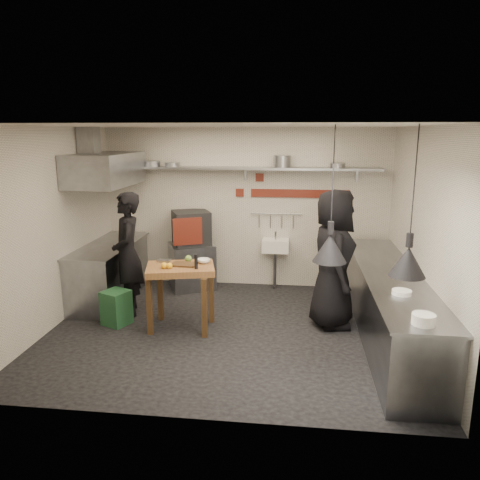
# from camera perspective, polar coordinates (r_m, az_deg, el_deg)

# --- Properties ---
(floor) EXTENTS (5.00, 5.00, 0.00)m
(floor) POSITION_cam_1_polar(r_m,az_deg,el_deg) (6.70, -1.32, -10.95)
(floor) COLOR black
(floor) RESTS_ON ground
(ceiling) EXTENTS (5.00, 5.00, 0.00)m
(ceiling) POSITION_cam_1_polar(r_m,az_deg,el_deg) (6.12, -1.47, 13.75)
(ceiling) COLOR beige
(ceiling) RESTS_ON floor
(wall_back) EXTENTS (5.00, 0.04, 2.80)m
(wall_back) POSITION_cam_1_polar(r_m,az_deg,el_deg) (8.31, 0.67, 3.88)
(wall_back) COLOR beige
(wall_back) RESTS_ON floor
(wall_front) EXTENTS (5.00, 0.04, 2.80)m
(wall_front) POSITION_cam_1_polar(r_m,az_deg,el_deg) (4.26, -5.42, -5.12)
(wall_front) COLOR beige
(wall_front) RESTS_ON floor
(wall_left) EXTENTS (0.04, 4.20, 2.80)m
(wall_left) POSITION_cam_1_polar(r_m,az_deg,el_deg) (7.06, -21.92, 1.28)
(wall_left) COLOR beige
(wall_left) RESTS_ON floor
(wall_right) EXTENTS (0.04, 4.20, 2.80)m
(wall_right) POSITION_cam_1_polar(r_m,az_deg,el_deg) (6.41, 21.33, 0.21)
(wall_right) COLOR beige
(wall_right) RESTS_ON floor
(red_band_horiz) EXTENTS (1.70, 0.02, 0.14)m
(red_band_horiz) POSITION_cam_1_polar(r_m,az_deg,el_deg) (8.20, 7.31, 5.63)
(red_band_horiz) COLOR maroon
(red_band_horiz) RESTS_ON wall_back
(red_band_vert) EXTENTS (0.14, 0.02, 1.10)m
(red_band_vert) POSITION_cam_1_polar(r_m,az_deg,el_deg) (8.30, 11.36, 2.22)
(red_band_vert) COLOR maroon
(red_band_vert) RESTS_ON wall_back
(red_tile_a) EXTENTS (0.14, 0.02, 0.14)m
(red_tile_a) POSITION_cam_1_polar(r_m,az_deg,el_deg) (8.20, 2.42, 7.62)
(red_tile_a) COLOR maroon
(red_tile_a) RESTS_ON wall_back
(red_tile_b) EXTENTS (0.14, 0.02, 0.14)m
(red_tile_b) POSITION_cam_1_polar(r_m,az_deg,el_deg) (8.26, -0.03, 5.79)
(red_tile_b) COLOR maroon
(red_tile_b) RESTS_ON wall_back
(back_shelf) EXTENTS (4.60, 0.34, 0.04)m
(back_shelf) POSITION_cam_1_polar(r_m,az_deg,el_deg) (8.05, 0.55, 8.75)
(back_shelf) COLOR slate
(back_shelf) RESTS_ON wall_back
(shelf_bracket_left) EXTENTS (0.04, 0.06, 0.24)m
(shelf_bracket_left) POSITION_cam_1_polar(r_m,az_deg,el_deg) (8.62, -12.13, 8.08)
(shelf_bracket_left) COLOR slate
(shelf_bracket_left) RESTS_ON wall_back
(shelf_bracket_mid) EXTENTS (0.04, 0.06, 0.24)m
(shelf_bracket_mid) POSITION_cam_1_polar(r_m,az_deg,el_deg) (8.20, 0.66, 8.13)
(shelf_bracket_mid) COLOR slate
(shelf_bracket_mid) RESTS_ON wall_back
(shelf_bracket_right) EXTENTS (0.04, 0.06, 0.24)m
(shelf_bracket_right) POSITION_cam_1_polar(r_m,az_deg,el_deg) (8.22, 14.07, 7.75)
(shelf_bracket_right) COLOR slate
(shelf_bracket_right) RESTS_ON wall_back
(pan_far_left) EXTENTS (0.33, 0.33, 0.09)m
(pan_far_left) POSITION_cam_1_polar(r_m,az_deg,el_deg) (8.37, -10.66, 9.14)
(pan_far_left) COLOR slate
(pan_far_left) RESTS_ON back_shelf
(pan_mid_left) EXTENTS (0.30, 0.30, 0.07)m
(pan_mid_left) POSITION_cam_1_polar(r_m,az_deg,el_deg) (8.27, -8.26, 9.12)
(pan_mid_left) COLOR slate
(pan_mid_left) RESTS_ON back_shelf
(stock_pot) EXTENTS (0.34, 0.34, 0.20)m
(stock_pot) POSITION_cam_1_polar(r_m,az_deg,el_deg) (7.99, 5.20, 9.53)
(stock_pot) COLOR slate
(stock_pot) RESTS_ON back_shelf
(pan_right) EXTENTS (0.32, 0.32, 0.08)m
(pan_right) POSITION_cam_1_polar(r_m,az_deg,el_deg) (8.02, 11.80, 8.89)
(pan_right) COLOR slate
(pan_right) RESTS_ON back_shelf
(oven_stand) EXTENTS (0.94, 0.91, 0.80)m
(oven_stand) POSITION_cam_1_polar(r_m,az_deg,el_deg) (8.36, -5.87, -3.16)
(oven_stand) COLOR slate
(oven_stand) RESTS_ON floor
(combi_oven) EXTENTS (0.78, 0.76, 0.58)m
(combi_oven) POSITION_cam_1_polar(r_m,az_deg,el_deg) (8.22, -5.96, 1.52)
(combi_oven) COLOR black
(combi_oven) RESTS_ON oven_stand
(oven_door) EXTENTS (0.46, 0.23, 0.46)m
(oven_door) POSITION_cam_1_polar(r_m,az_deg,el_deg) (7.91, -6.40, 1.04)
(oven_door) COLOR maroon
(oven_door) RESTS_ON combi_oven
(oven_glass) EXTENTS (0.31, 0.15, 0.34)m
(oven_glass) POSITION_cam_1_polar(r_m,az_deg,el_deg) (7.93, -6.48, 1.07)
(oven_glass) COLOR black
(oven_glass) RESTS_ON oven_door
(hand_sink) EXTENTS (0.46, 0.34, 0.22)m
(hand_sink) POSITION_cam_1_polar(r_m,az_deg,el_deg) (8.22, 4.34, -0.67)
(hand_sink) COLOR white
(hand_sink) RESTS_ON wall_back
(sink_tap) EXTENTS (0.03, 0.03, 0.14)m
(sink_tap) POSITION_cam_1_polar(r_m,az_deg,el_deg) (8.18, 4.36, 0.55)
(sink_tap) COLOR slate
(sink_tap) RESTS_ON hand_sink
(sink_drain) EXTENTS (0.06, 0.06, 0.66)m
(sink_drain) POSITION_cam_1_polar(r_m,az_deg,el_deg) (8.29, 4.28, -3.69)
(sink_drain) COLOR slate
(sink_drain) RESTS_ON floor
(utensil_rail) EXTENTS (0.90, 0.02, 0.02)m
(utensil_rail) POSITION_cam_1_polar(r_m,az_deg,el_deg) (8.24, 4.45, 3.21)
(utensil_rail) COLOR slate
(utensil_rail) RESTS_ON wall_back
(counter_right) EXTENTS (0.70, 3.80, 0.90)m
(counter_right) POSITION_cam_1_polar(r_m,az_deg,el_deg) (6.59, 17.67, -7.78)
(counter_right) COLOR slate
(counter_right) RESTS_ON floor
(counter_right_top) EXTENTS (0.76, 3.90, 0.03)m
(counter_right_top) POSITION_cam_1_polar(r_m,az_deg,el_deg) (6.45, 17.95, -3.91)
(counter_right_top) COLOR slate
(counter_right_top) RESTS_ON counter_right
(plate_stack) EXTENTS (0.28, 0.28, 0.11)m
(plate_stack) POSITION_cam_1_polar(r_m,az_deg,el_deg) (4.84, 21.48, -9.00)
(plate_stack) COLOR white
(plate_stack) RESTS_ON counter_right_top
(small_bowl_right) EXTENTS (0.24, 0.24, 0.05)m
(small_bowl_right) POSITION_cam_1_polar(r_m,az_deg,el_deg) (5.62, 19.11, -6.04)
(small_bowl_right) COLOR white
(small_bowl_right) RESTS_ON counter_right_top
(counter_left) EXTENTS (0.70, 1.90, 0.90)m
(counter_left) POSITION_cam_1_polar(r_m,az_deg,el_deg) (8.05, -15.61, -3.85)
(counter_left) COLOR slate
(counter_left) RESTS_ON floor
(counter_left_top) EXTENTS (0.76, 2.00, 0.03)m
(counter_left_top) POSITION_cam_1_polar(r_m,az_deg,el_deg) (7.93, -15.82, -0.63)
(counter_left_top) COLOR slate
(counter_left_top) RESTS_ON counter_left
(extractor_hood) EXTENTS (0.78, 1.60, 0.50)m
(extractor_hood) POSITION_cam_1_polar(r_m,az_deg,el_deg) (7.73, -16.04, 8.29)
(extractor_hood) COLOR slate
(extractor_hood) RESTS_ON ceiling
(hood_duct) EXTENTS (0.28, 0.28, 0.50)m
(hood_duct) POSITION_cam_1_polar(r_m,az_deg,el_deg) (7.81, -17.95, 11.15)
(hood_duct) COLOR slate
(hood_duct) RESTS_ON ceiling
(green_bin) EXTENTS (0.44, 0.44, 0.50)m
(green_bin) POSITION_cam_1_polar(r_m,az_deg,el_deg) (7.04, -14.84, -7.97)
(green_bin) COLOR #1F4F2C
(green_bin) RESTS_ON floor
(prep_table) EXTENTS (1.04, 0.84, 0.92)m
(prep_table) POSITION_cam_1_polar(r_m,az_deg,el_deg) (6.66, -7.18, -6.94)
(prep_table) COLOR brown
(prep_table) RESTS_ON floor
(cutting_board) EXTENTS (0.36, 0.26, 0.02)m
(cutting_board) POSITION_cam_1_polar(r_m,az_deg,el_deg) (6.54, -6.85, -2.96)
(cutting_board) COLOR #4B311A
(cutting_board) RESTS_ON prep_table
(pepper_mill) EXTENTS (0.05, 0.05, 0.20)m
(pepper_mill) POSITION_cam_1_polar(r_m,az_deg,el_deg) (6.32, -5.37, -2.65)
(pepper_mill) COLOR black
(pepper_mill) RESTS_ON prep_table
(lemon_a) EXTENTS (0.11, 0.11, 0.09)m
(lemon_a) POSITION_cam_1_polar(r_m,az_deg,el_deg) (6.41, -9.25, -3.09)
(lemon_a) COLOR #F6AE19
(lemon_a) RESTS_ON prep_table
(lemon_b) EXTENTS (0.10, 0.10, 0.08)m
(lemon_b) POSITION_cam_1_polar(r_m,az_deg,el_deg) (6.40, -8.60, -3.13)
(lemon_b) COLOR #F6AE19
(lemon_b) RESTS_ON prep_table
(veg_ball) EXTENTS (0.11, 0.11, 0.10)m
(veg_ball) POSITION_cam_1_polar(r_m,az_deg,el_deg) (6.67, -6.31, -2.28)
(veg_ball) COLOR olive
(veg_ball) RESTS_ON prep_table
(steel_tray) EXTENTS (0.18, 0.12, 0.03)m
(steel_tray) POSITION_cam_1_polar(r_m,az_deg,el_deg) (6.74, -9.22, -2.51)
(steel_tray) COLOR slate
(steel_tray) RESTS_ON prep_table
(bowl) EXTENTS (0.22, 0.22, 0.06)m
(bowl) POSITION_cam_1_polar(r_m,az_deg,el_deg) (6.61, -4.44, -2.56)
(bowl) COLOR white
(bowl) RESTS_ON prep_table
(heat_lamp_near) EXTENTS (0.42, 0.42, 1.47)m
(heat_lamp_near) POSITION_cam_1_polar(r_m,az_deg,el_deg) (5.09, 11.18, 5.37)
(heat_lamp_near) COLOR black
(heat_lamp_near) RESTS_ON ceiling
(heat_lamp_far) EXTENTS (0.39, 0.39, 1.49)m
(heat_lamp_far) POSITION_cam_1_polar(r_m,az_deg,el_deg) (4.84, 20.32, 4.28)
(heat_lamp_far) COLOR black
(heat_lamp_far) RESTS_ON ceiling
(chef_left) EXTENTS (0.66, 0.80, 1.87)m
(chef_left) POSITION_cam_1_polar(r_m,az_deg,el_deg) (7.20, -13.54, -1.71)
(chef_left) COLOR black
(chef_left) RESTS_ON floor
(chef_right) EXTENTS (0.70, 1.01, 1.96)m
(chef_right) POSITION_cam_1_polar(r_m,az_deg,el_deg) (6.69, 11.31, -2.31)
(chef_right) COLOR black
(chef_right) RESTS_ON floor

